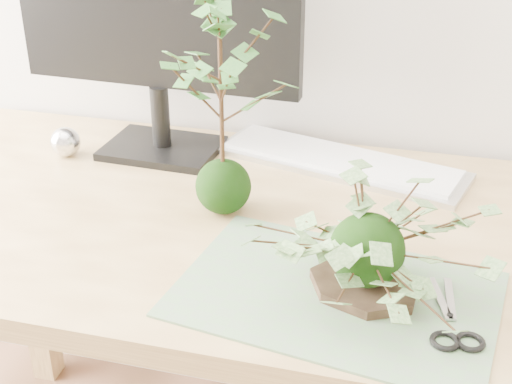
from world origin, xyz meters
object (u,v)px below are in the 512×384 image
at_px(ivy_kokedama, 370,219).
at_px(desk, 302,269).
at_px(maple_kokedama, 220,54).
at_px(keyboard, 340,161).
at_px(monitor, 155,9).

bearing_deg(ivy_kokedama, desk, 126.02).
bearing_deg(maple_kokedama, desk, -4.94).
xyz_separation_m(ivy_kokedama, keyboard, (-0.10, 0.41, -0.11)).
distance_m(keyboard, monitor, 0.45).
bearing_deg(keyboard, desk, -80.72).
distance_m(desk, monitor, 0.55).
relative_size(maple_kokedama, keyboard, 0.77).
bearing_deg(monitor, maple_kokedama, -45.50).
bearing_deg(monitor, keyboard, 5.30).
relative_size(ivy_kokedama, maple_kokedama, 0.96).
xyz_separation_m(desk, ivy_kokedama, (0.12, -0.17, 0.21)).
xyz_separation_m(maple_kokedama, monitor, (-0.19, 0.21, 0.01)).
xyz_separation_m(ivy_kokedama, maple_kokedama, (-0.26, 0.18, 0.16)).
relative_size(desk, keyboard, 3.13).
relative_size(ivy_kokedama, monitor, 0.68).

